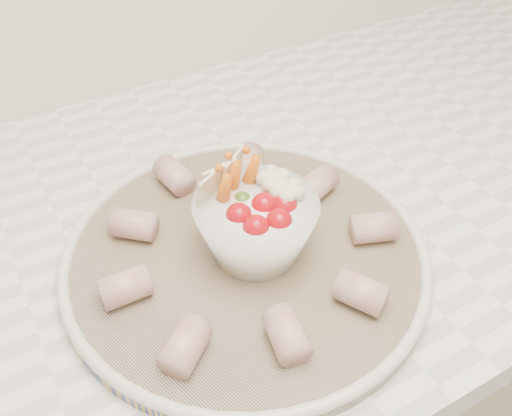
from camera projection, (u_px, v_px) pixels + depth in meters
serving_platter at (246, 254)px, 0.58m from camera, size 0.46×0.46×0.02m
veggie_bowl at (256, 223)px, 0.56m from camera, size 0.12×0.12×0.10m
cured_meat_rolls at (245, 241)px, 0.57m from camera, size 0.30×0.30×0.03m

